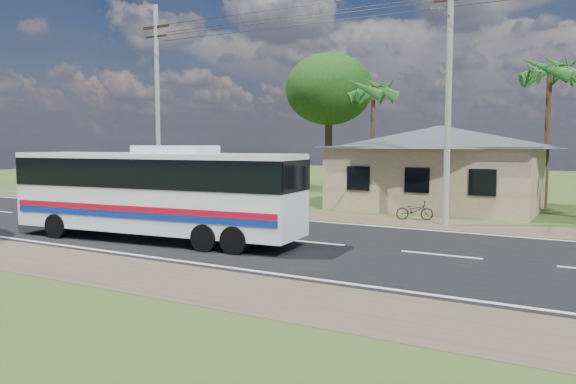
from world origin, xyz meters
name	(u,v)px	position (x,y,z in m)	size (l,w,h in m)	color
ground	(311,243)	(0.00, 0.00, 0.00)	(120.00, 120.00, 0.00)	#314B1A
road	(311,242)	(0.00, 0.00, 0.01)	(120.00, 16.00, 0.03)	black
house	(440,158)	(1.00, 13.00, 2.64)	(12.40, 10.00, 5.00)	tan
utility_poles	(441,87)	(2.67, 6.49, 5.77)	(32.80, 2.22, 11.00)	#9E9E99
palm_mid	(550,72)	(6.00, 15.50, 7.16)	(2.80, 2.80, 8.20)	#47301E
palm_far	(373,91)	(-4.00, 16.00, 6.68)	(2.80, 2.80, 7.70)	#47301E
tree_behind_house	(329,90)	(-8.00, 18.00, 7.12)	(6.00, 6.00, 9.61)	#47301E
coach_bus	(155,187)	(-4.97, -2.41, 1.93)	(11.05, 3.38, 3.38)	white
motorcycle	(415,211)	(1.37, 7.46, 0.43)	(0.57, 1.63, 0.86)	black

